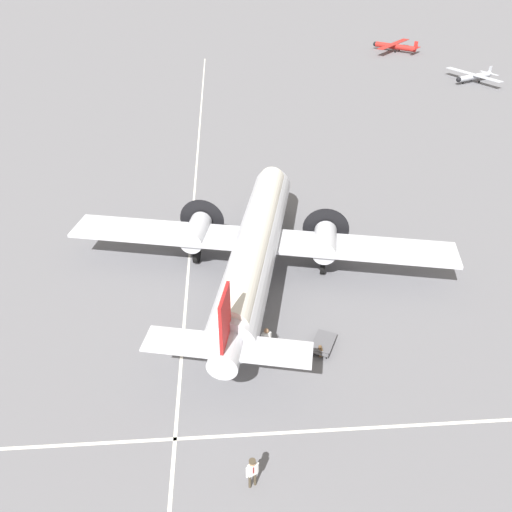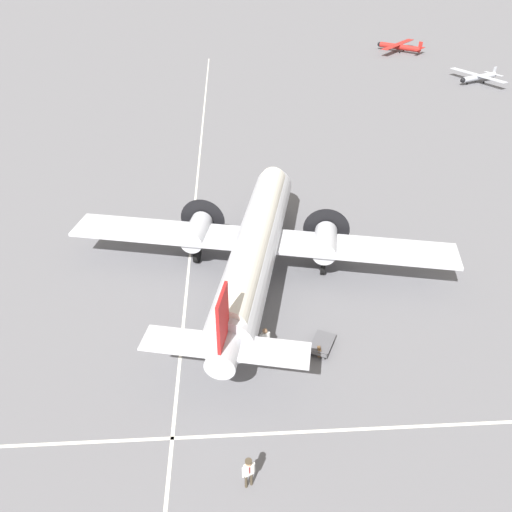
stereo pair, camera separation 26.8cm
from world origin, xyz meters
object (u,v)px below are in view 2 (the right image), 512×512
(light_aircraft_taxiing, at_px, (399,46))
(crew_foreground, at_px, (249,470))
(passenger_boarding, at_px, (265,338))
(suitcase_near_door, at_px, (319,352))
(baggage_cart, at_px, (322,344))
(suitcase_upright_spare, at_px, (303,351))
(light_aircraft_distant, at_px, (478,77))
(airliner_main, at_px, (257,241))

(light_aircraft_taxiing, bearing_deg, crew_foreground, 110.26)
(passenger_boarding, xyz_separation_m, suitcase_near_door, (0.33, 2.77, -0.76))
(passenger_boarding, distance_m, light_aircraft_taxiing, 75.07)
(crew_foreground, bearing_deg, passenger_boarding, -122.67)
(suitcase_near_door, relative_size, baggage_cart, 0.24)
(crew_foreground, distance_m, baggage_cart, 8.57)
(suitcase_near_door, height_order, suitcase_upright_spare, suitcase_near_door)
(passenger_boarding, relative_size, light_aircraft_taxiing, 0.19)
(suitcase_near_door, bearing_deg, light_aircraft_distant, 149.09)
(suitcase_upright_spare, distance_m, light_aircraft_taxiing, 74.57)
(suitcase_near_door, height_order, light_aircraft_distant, light_aircraft_distant)
(passenger_boarding, relative_size, suitcase_near_door, 3.20)
(baggage_cart, relative_size, light_aircraft_taxiing, 0.24)
(crew_foreground, bearing_deg, baggage_cart, -142.78)
(light_aircraft_distant, relative_size, light_aircraft_taxiing, 0.97)
(passenger_boarding, relative_size, baggage_cart, 0.77)
(airliner_main, height_order, baggage_cart, airliner_main)
(light_aircraft_taxiing, bearing_deg, airliner_main, 107.02)
(airliner_main, xyz_separation_m, light_aircraft_distant, (-43.03, 32.84, -1.76))
(passenger_boarding, xyz_separation_m, suitcase_upright_spare, (0.21, 1.96, -0.78))
(crew_foreground, relative_size, suitcase_upright_spare, 3.45)
(crew_foreground, xyz_separation_m, light_aircraft_taxiing, (-77.06, 28.84, -0.19))
(suitcase_upright_spare, bearing_deg, passenger_boarding, -96.15)
(baggage_cart, bearing_deg, light_aircraft_taxiing, 6.71)
(airliner_main, bearing_deg, passenger_boarding, -167.77)
(crew_foreground, xyz_separation_m, suitcase_near_door, (-6.95, 3.92, -0.79))
(suitcase_near_door, relative_size, suitcase_upright_spare, 1.07)
(suitcase_near_door, distance_m, suitcase_upright_spare, 0.82)
(crew_foreground, distance_m, suitcase_near_door, 8.02)
(light_aircraft_taxiing, bearing_deg, suitcase_upright_spare, 110.59)
(passenger_boarding, bearing_deg, baggage_cart, -15.46)
(suitcase_upright_spare, distance_m, light_aircraft_distant, 58.88)
(airliner_main, distance_m, suitcase_upright_spare, 7.71)
(suitcase_near_door, bearing_deg, crew_foreground, -29.39)
(crew_foreground, distance_m, light_aircraft_distant, 66.53)
(airliner_main, xyz_separation_m, passenger_boarding, (6.87, -0.00, -1.53))
(crew_foreground, height_order, suitcase_upright_spare, crew_foreground)
(light_aircraft_distant, xyz_separation_m, light_aircraft_taxiing, (-19.87, -5.15, 0.07))
(passenger_boarding, height_order, suitcase_upright_spare, passenger_boarding)
(suitcase_near_door, height_order, light_aircraft_taxiing, light_aircraft_taxiing)
(baggage_cart, height_order, light_aircraft_distant, light_aircraft_distant)
(crew_foreground, xyz_separation_m, passenger_boarding, (-7.29, 1.14, -0.03))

